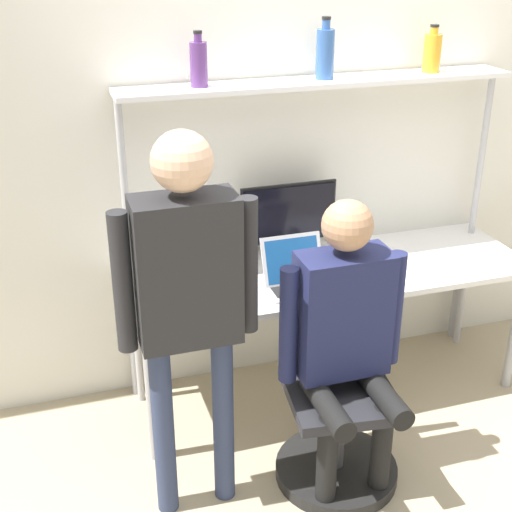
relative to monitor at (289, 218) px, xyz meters
name	(u,v)px	position (x,y,z in m)	size (l,w,h in m)	color
ground_plane	(350,428)	(0.15, -0.56, -0.95)	(12.00, 12.00, 0.00)	tan
wall_back	(306,132)	(0.15, 0.16, 0.40)	(8.00, 0.06, 2.70)	silver
desk	(328,282)	(0.15, -0.20, -0.29)	(2.08, 0.67, 0.73)	white
shelf_unit	(318,125)	(0.15, 0.00, 0.47)	(1.97, 0.24, 1.65)	white
monitor	(289,218)	(0.00, 0.00, 0.00)	(0.51, 0.20, 0.41)	black
laptop	(295,273)	(-0.08, -0.31, -0.16)	(0.30, 0.25, 0.24)	#BCBCC1
cell_phone	(337,277)	(0.15, -0.30, -0.22)	(0.07, 0.15, 0.01)	silver
office_chair	(336,419)	(-0.05, -0.81, -0.66)	(0.56, 0.56, 0.93)	black
person_seated	(345,328)	(-0.06, -0.86, -0.15)	(0.56, 0.46, 1.34)	black
person_standing	(187,285)	(-0.71, -0.81, 0.12)	(0.56, 0.23, 1.67)	#2D3856
bottle_amber	(432,52)	(0.74, 0.00, 0.80)	(0.09, 0.09, 0.23)	gold
bottle_purple	(199,63)	(-0.45, 0.00, 0.80)	(0.08, 0.08, 0.25)	#593372
bottle_blue	(325,53)	(0.17, 0.00, 0.82)	(0.09, 0.09, 0.29)	#335999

